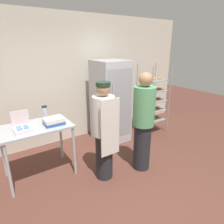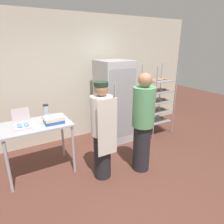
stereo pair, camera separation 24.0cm
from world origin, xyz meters
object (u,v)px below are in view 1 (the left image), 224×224
at_px(refrigerator, 111,102).
at_px(person_customer, 143,122).
at_px(donut_box, 23,128).
at_px(blender_pitcher, 45,114).
at_px(binder_stack, 54,121).
at_px(baking_rack, 153,100).
at_px(person_baker, 104,131).

relative_size(refrigerator, person_customer, 1.06).
bearing_deg(donut_box, refrigerator, 15.61).
bearing_deg(person_customer, donut_box, 157.76).
bearing_deg(blender_pitcher, binder_stack, -79.06).
relative_size(donut_box, blender_pitcher, 1.16).
bearing_deg(baking_rack, blender_pitcher, -178.44).
distance_m(refrigerator, binder_stack, 1.59).
distance_m(baking_rack, person_customer, 1.66).
bearing_deg(binder_stack, person_baker, -42.95).
xyz_separation_m(refrigerator, blender_pitcher, (-1.54, -0.29, 0.11)).
relative_size(binder_stack, person_customer, 0.18).
height_order(baking_rack, person_customer, person_customer).
bearing_deg(blender_pitcher, baking_rack, 1.56).
relative_size(donut_box, person_baker, 0.18).
xyz_separation_m(refrigerator, person_baker, (-0.89, -1.11, -0.07)).
distance_m(baking_rack, donut_box, 3.07).
height_order(donut_box, binder_stack, donut_box).
distance_m(refrigerator, blender_pitcher, 1.57).
relative_size(refrigerator, binder_stack, 5.85).
distance_m(baking_rack, blender_pitcher, 2.64).
bearing_deg(blender_pitcher, refrigerator, 10.62).
bearing_deg(person_customer, binder_stack, 151.26).
xyz_separation_m(donut_box, person_customer, (1.75, -0.72, -0.08)).
bearing_deg(baking_rack, person_baker, -155.69).
distance_m(refrigerator, baking_rack, 1.12).
xyz_separation_m(binder_stack, person_baker, (0.60, -0.56, -0.12)).
relative_size(donut_box, binder_stack, 0.94).
relative_size(baking_rack, person_baker, 1.04).
height_order(refrigerator, person_baker, refrigerator).
xyz_separation_m(refrigerator, baking_rack, (1.09, -0.22, -0.07)).
relative_size(baking_rack, blender_pitcher, 6.76).
bearing_deg(blender_pitcher, person_baker, -51.79).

